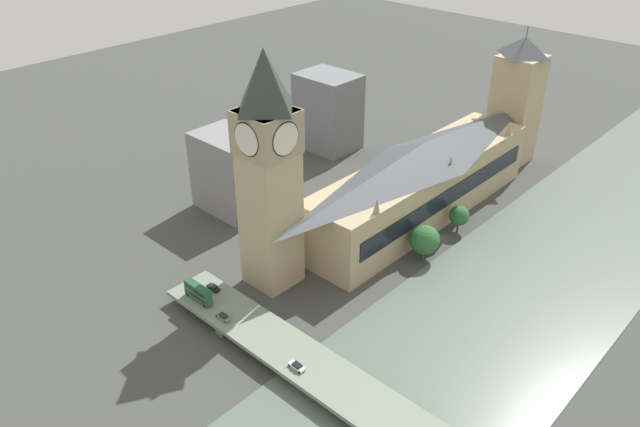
{
  "coord_description": "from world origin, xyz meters",
  "views": [
    {
      "loc": [
        -93.08,
        161.14,
        115.7
      ],
      "look_at": [
        18.69,
        41.03,
        19.91
      ],
      "focal_mm": 35.0,
      "sensor_mm": 36.0,
      "label": 1
    }
  ],
  "objects_px": {
    "road_bridge": "(382,415)",
    "car_southbound_mid": "(297,366)",
    "parliament_hall": "(422,180)",
    "victoria_tower": "(516,101)",
    "car_southbound_lead": "(213,287)",
    "clock_tower": "(268,167)",
    "double_decker_bus_mid": "(198,292)",
    "car_northbound_mid": "(223,317)"
  },
  "relations": [
    {
      "from": "road_bridge",
      "to": "car_southbound_mid",
      "type": "bearing_deg",
      "value": 8.05
    },
    {
      "from": "parliament_hall",
      "to": "victoria_tower",
      "type": "height_order",
      "value": "victoria_tower"
    },
    {
      "from": "victoria_tower",
      "to": "road_bridge",
      "type": "relative_size",
      "value": 0.38
    },
    {
      "from": "car_southbound_lead",
      "to": "clock_tower",
      "type": "bearing_deg",
      "value": -104.34
    },
    {
      "from": "parliament_hall",
      "to": "car_southbound_mid",
      "type": "distance_m",
      "value": 93.31
    },
    {
      "from": "clock_tower",
      "to": "victoria_tower",
      "type": "xyz_separation_m",
      "value": [
        -10.22,
        -128.73,
        -12.49
      ]
    },
    {
      "from": "car_southbound_mid",
      "to": "double_decker_bus_mid",
      "type": "bearing_deg",
      "value": -0.48
    },
    {
      "from": "road_bridge",
      "to": "car_southbound_lead",
      "type": "relative_size",
      "value": 33.63
    },
    {
      "from": "car_southbound_lead",
      "to": "car_southbound_mid",
      "type": "bearing_deg",
      "value": 171.32
    },
    {
      "from": "parliament_hall",
      "to": "car_southbound_lead",
      "type": "relative_size",
      "value": 23.92
    },
    {
      "from": "car_northbound_mid",
      "to": "car_southbound_lead",
      "type": "height_order",
      "value": "same"
    },
    {
      "from": "parliament_hall",
      "to": "car_southbound_lead",
      "type": "xyz_separation_m",
      "value": [
        15.22,
        83.06,
        -9.54
      ]
    },
    {
      "from": "victoria_tower",
      "to": "road_bridge",
      "type": "bearing_deg",
      "value": 108.24
    },
    {
      "from": "clock_tower",
      "to": "car_southbound_mid",
      "type": "relative_size",
      "value": 15.78
    },
    {
      "from": "parliament_hall",
      "to": "car_northbound_mid",
      "type": "xyz_separation_m",
      "value": [
        2.81,
        89.55,
        -9.54
      ]
    },
    {
      "from": "double_decker_bus_mid",
      "to": "car_northbound_mid",
      "type": "relative_size",
      "value": 2.18
    },
    {
      "from": "clock_tower",
      "to": "car_southbound_mid",
      "type": "bearing_deg",
      "value": 144.41
    },
    {
      "from": "car_northbound_mid",
      "to": "car_southbound_mid",
      "type": "height_order",
      "value": "car_northbound_mid"
    },
    {
      "from": "car_northbound_mid",
      "to": "car_southbound_lead",
      "type": "distance_m",
      "value": 14.0
    },
    {
      "from": "parliament_hall",
      "to": "double_decker_bus_mid",
      "type": "relative_size",
      "value": 10.51
    },
    {
      "from": "victoria_tower",
      "to": "car_southbound_mid",
      "type": "distance_m",
      "value": 157.84
    },
    {
      "from": "parliament_hall",
      "to": "clock_tower",
      "type": "height_order",
      "value": "clock_tower"
    },
    {
      "from": "clock_tower",
      "to": "car_northbound_mid",
      "type": "bearing_deg",
      "value": 106.1
    },
    {
      "from": "car_southbound_mid",
      "to": "victoria_tower",
      "type": "bearing_deg",
      "value": -80.62
    },
    {
      "from": "road_bridge",
      "to": "double_decker_bus_mid",
      "type": "distance_m",
      "value": 64.3
    },
    {
      "from": "double_decker_bus_mid",
      "to": "car_southbound_lead",
      "type": "relative_size",
      "value": 2.28
    },
    {
      "from": "car_southbound_lead",
      "to": "parliament_hall",
      "type": "bearing_deg",
      "value": -100.38
    },
    {
      "from": "clock_tower",
      "to": "car_northbound_mid",
      "type": "distance_m",
      "value": 43.3
    },
    {
      "from": "car_southbound_lead",
      "to": "road_bridge",
      "type": "bearing_deg",
      "value": 177.55
    },
    {
      "from": "clock_tower",
      "to": "road_bridge",
      "type": "height_order",
      "value": "clock_tower"
    },
    {
      "from": "victoria_tower",
      "to": "road_bridge",
      "type": "height_order",
      "value": "victoria_tower"
    },
    {
      "from": "road_bridge",
      "to": "victoria_tower",
      "type": "bearing_deg",
      "value": -71.76
    },
    {
      "from": "clock_tower",
      "to": "victoria_tower",
      "type": "bearing_deg",
      "value": -94.54
    },
    {
      "from": "parliament_hall",
      "to": "car_northbound_mid",
      "type": "height_order",
      "value": "parliament_hall"
    },
    {
      "from": "road_bridge",
      "to": "car_southbound_mid",
      "type": "xyz_separation_m",
      "value": [
        24.23,
        3.43,
        1.56
      ]
    },
    {
      "from": "victoria_tower",
      "to": "car_southbound_mid",
      "type": "bearing_deg",
      "value": 99.38
    },
    {
      "from": "parliament_hall",
      "to": "victoria_tower",
      "type": "xyz_separation_m",
      "value": [
        0.05,
        -65.01,
        11.91
      ]
    },
    {
      "from": "double_decker_bus_mid",
      "to": "car_northbound_mid",
      "type": "xyz_separation_m",
      "value": [
        -11.65,
        0.62,
        -2.05
      ]
    },
    {
      "from": "car_northbound_mid",
      "to": "car_southbound_mid",
      "type": "distance_m",
      "value": 28.24
    },
    {
      "from": "double_decker_bus_mid",
      "to": "car_southbound_mid",
      "type": "relative_size",
      "value": 2.19
    },
    {
      "from": "parliament_hall",
      "to": "clock_tower",
      "type": "bearing_deg",
      "value": 80.84
    },
    {
      "from": "parliament_hall",
      "to": "car_northbound_mid",
      "type": "bearing_deg",
      "value": 88.2
    }
  ]
}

